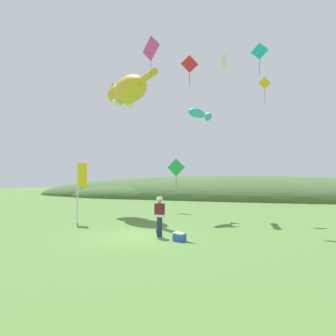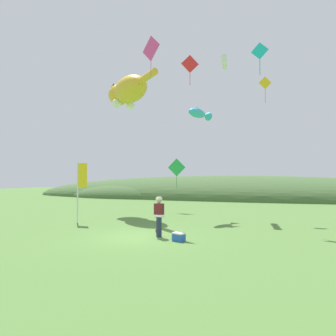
{
  "view_description": "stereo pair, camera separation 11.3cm",
  "coord_description": "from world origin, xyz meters",
  "px_view_note": "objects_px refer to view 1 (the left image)",
  "views": [
    {
      "loc": [
        5.48,
        -12.21,
        2.59
      ],
      "look_at": [
        0.0,
        4.0,
        3.19
      ],
      "focal_mm": 32.0,
      "sensor_mm": 36.0,
      "label": 1
    },
    {
      "loc": [
        5.59,
        -12.17,
        2.59
      ],
      "look_at": [
        0.0,
        4.0,
        3.19
      ],
      "focal_mm": 32.0,
      "sensor_mm": 36.0,
      "label": 2
    }
  ],
  "objects_px": {
    "picnic_cooler": "(179,237)",
    "kite_tube_streamer": "(224,62)",
    "kite_diamond_green": "(176,168)",
    "festival_banner_pole": "(80,183)",
    "kite_fish_windsock": "(199,114)",
    "festival_attendant": "(160,215)",
    "kite_diamond_gold": "(265,83)",
    "kite_diamond_red": "(190,64)",
    "kite_giant_cat": "(127,91)",
    "kite_diamond_teal": "(260,52)",
    "kite_spool": "(158,230)",
    "kite_diamond_pink": "(151,49)"
  },
  "relations": [
    {
      "from": "picnic_cooler",
      "to": "kite_tube_streamer",
      "type": "xyz_separation_m",
      "value": [
        0.53,
        9.6,
        10.84
      ]
    },
    {
      "from": "kite_diamond_green",
      "to": "festival_banner_pole",
      "type": "bearing_deg",
      "value": -114.54
    },
    {
      "from": "kite_fish_windsock",
      "to": "festival_attendant",
      "type": "bearing_deg",
      "value": -92.0
    },
    {
      "from": "kite_diamond_gold",
      "to": "kite_diamond_red",
      "type": "xyz_separation_m",
      "value": [
        -5.12,
        -0.15,
        1.88
      ]
    },
    {
      "from": "festival_banner_pole",
      "to": "kite_giant_cat",
      "type": "height_order",
      "value": "kite_giant_cat"
    },
    {
      "from": "festival_banner_pole",
      "to": "kite_giant_cat",
      "type": "distance_m",
      "value": 8.45
    },
    {
      "from": "kite_giant_cat",
      "to": "kite_diamond_teal",
      "type": "bearing_deg",
      "value": -12.58
    },
    {
      "from": "festival_banner_pole",
      "to": "kite_diamond_teal",
      "type": "relative_size",
      "value": 1.86
    },
    {
      "from": "festival_attendant",
      "to": "kite_diamond_green",
      "type": "relative_size",
      "value": 0.76
    },
    {
      "from": "festival_attendant",
      "to": "kite_fish_windsock",
      "type": "relative_size",
      "value": 0.76
    },
    {
      "from": "kite_tube_streamer",
      "to": "kite_diamond_teal",
      "type": "bearing_deg",
      "value": -55.99
    },
    {
      "from": "kite_tube_streamer",
      "to": "kite_diamond_green",
      "type": "relative_size",
      "value": 0.92
    },
    {
      "from": "kite_diamond_teal",
      "to": "kite_diamond_red",
      "type": "relative_size",
      "value": 0.86
    },
    {
      "from": "festival_attendant",
      "to": "festival_banner_pole",
      "type": "distance_m",
      "value": 6.32
    },
    {
      "from": "kite_fish_windsock",
      "to": "kite_diamond_gold",
      "type": "height_order",
      "value": "kite_diamond_gold"
    },
    {
      "from": "kite_diamond_red",
      "to": "kite_diamond_green",
      "type": "bearing_deg",
      "value": 131.36
    },
    {
      "from": "kite_giant_cat",
      "to": "kite_diamond_green",
      "type": "distance_m",
      "value": 6.86
    },
    {
      "from": "festival_attendant",
      "to": "kite_diamond_teal",
      "type": "distance_m",
      "value": 11.15
    },
    {
      "from": "kite_fish_windsock",
      "to": "kite_diamond_gold",
      "type": "xyz_separation_m",
      "value": [
        4.18,
        1.34,
        2.01
      ]
    },
    {
      "from": "festival_attendant",
      "to": "kite_spool",
      "type": "relative_size",
      "value": 7.28
    },
    {
      "from": "festival_attendant",
      "to": "kite_giant_cat",
      "type": "bearing_deg",
      "value": 125.79
    },
    {
      "from": "kite_spool",
      "to": "kite_diamond_red",
      "type": "relative_size",
      "value": 0.11
    },
    {
      "from": "kite_diamond_gold",
      "to": "kite_fish_windsock",
      "type": "bearing_deg",
      "value": -162.26
    },
    {
      "from": "festival_banner_pole",
      "to": "kite_giant_cat",
      "type": "bearing_deg",
      "value": 84.57
    },
    {
      "from": "kite_fish_windsock",
      "to": "kite_diamond_red",
      "type": "bearing_deg",
      "value": 128.51
    },
    {
      "from": "festival_banner_pole",
      "to": "kite_diamond_red",
      "type": "xyz_separation_m",
      "value": [
        5.05,
        5.83,
        8.51
      ]
    },
    {
      "from": "festival_attendant",
      "to": "picnic_cooler",
      "type": "bearing_deg",
      "value": -28.32
    },
    {
      "from": "kite_diamond_teal",
      "to": "kite_diamond_red",
      "type": "distance_m",
      "value": 5.76
    },
    {
      "from": "festival_attendant",
      "to": "kite_fish_windsock",
      "type": "height_order",
      "value": "kite_fish_windsock"
    },
    {
      "from": "festival_banner_pole",
      "to": "kite_diamond_pink",
      "type": "relative_size",
      "value": 1.46
    },
    {
      "from": "festival_attendant",
      "to": "kite_diamond_red",
      "type": "distance_m",
      "value": 12.78
    },
    {
      "from": "festival_banner_pole",
      "to": "kite_diamond_gold",
      "type": "height_order",
      "value": "kite_diamond_gold"
    },
    {
      "from": "kite_tube_streamer",
      "to": "kite_diamond_gold",
      "type": "relative_size",
      "value": 1.21
    },
    {
      "from": "kite_fish_windsock",
      "to": "kite_diamond_green",
      "type": "distance_m",
      "value": 5.22
    },
    {
      "from": "kite_diamond_teal",
      "to": "picnic_cooler",
      "type": "bearing_deg",
      "value": -118.13
    },
    {
      "from": "festival_attendant",
      "to": "kite_diamond_teal",
      "type": "bearing_deg",
      "value": 51.11
    },
    {
      "from": "kite_fish_windsock",
      "to": "kite_tube_streamer",
      "type": "distance_m",
      "value": 4.81
    },
    {
      "from": "kite_tube_streamer",
      "to": "kite_diamond_pink",
      "type": "height_order",
      "value": "kite_tube_streamer"
    },
    {
      "from": "kite_tube_streamer",
      "to": "kite_diamond_red",
      "type": "height_order",
      "value": "kite_diamond_red"
    },
    {
      "from": "kite_diamond_teal",
      "to": "kite_diamond_green",
      "type": "height_order",
      "value": "kite_diamond_teal"
    },
    {
      "from": "festival_attendant",
      "to": "festival_banner_pole",
      "type": "bearing_deg",
      "value": 158.54
    },
    {
      "from": "kite_diamond_gold",
      "to": "kite_giant_cat",
      "type": "bearing_deg",
      "value": -174.51
    },
    {
      "from": "picnic_cooler",
      "to": "kite_diamond_teal",
      "type": "height_order",
      "value": "kite_diamond_teal"
    },
    {
      "from": "festival_banner_pole",
      "to": "kite_diamond_green",
      "type": "bearing_deg",
      "value": 65.46
    },
    {
      "from": "kite_giant_cat",
      "to": "kite_fish_windsock",
      "type": "xyz_separation_m",
      "value": [
        5.51,
        -0.41,
        -2.14
      ]
    },
    {
      "from": "kite_giant_cat",
      "to": "kite_fish_windsock",
      "type": "bearing_deg",
      "value": -4.21
    },
    {
      "from": "festival_banner_pole",
      "to": "kite_diamond_red",
      "type": "height_order",
      "value": "kite_diamond_red"
    },
    {
      "from": "kite_giant_cat",
      "to": "kite_diamond_teal",
      "type": "xyz_separation_m",
      "value": [
        9.46,
        -2.11,
        0.82
      ]
    },
    {
      "from": "kite_spool",
      "to": "picnic_cooler",
      "type": "relative_size",
      "value": 0.42
    },
    {
      "from": "festival_attendant",
      "to": "kite_diamond_green",
      "type": "bearing_deg",
      "value": 102.97
    }
  ]
}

